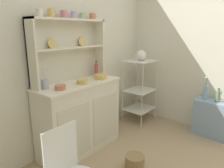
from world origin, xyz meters
name	(u,v)px	position (x,y,z in m)	size (l,w,h in m)	color
wall_back	(66,53)	(0.00, 1.62, 1.25)	(3.84, 0.05, 2.50)	silver
hutch_cabinet	(80,116)	(-0.05, 1.37, 0.47)	(1.12, 0.45, 0.91)	silver
hutch_shelf_unit	(68,46)	(-0.05, 1.53, 1.35)	(1.05, 0.18, 0.76)	beige
bakers_rack	(140,86)	(1.22, 1.26, 0.63)	(0.49, 0.40, 1.05)	silver
side_shelf_blue	(211,118)	(1.44, 0.15, 0.27)	(0.28, 0.48, 0.54)	#849EBC
floor_basket	(135,162)	(0.07, 0.59, 0.08)	(0.22, 0.22, 0.15)	#93754C
cup_cream_0	(40,13)	(-0.43, 1.49, 1.71)	(0.08, 0.07, 0.08)	silver
cup_gold_1	(51,13)	(-0.28, 1.49, 1.72)	(0.08, 0.07, 0.09)	#DBB760
cup_rose_2	(64,14)	(-0.11, 1.49, 1.71)	(0.09, 0.08, 0.08)	#D17A84
cup_lilac_3	(74,15)	(0.03, 1.49, 1.71)	(0.09, 0.07, 0.08)	#B79ECC
cup_sage_4	(83,16)	(0.18, 1.49, 1.71)	(0.09, 0.08, 0.08)	#9EB78E
cup_terracotta_5	(92,16)	(0.35, 1.49, 1.71)	(0.10, 0.08, 0.08)	#C67556
bowl_mixing_large	(60,87)	(-0.37, 1.29, 0.93)	(0.12, 0.12, 0.05)	#C67556
bowl_floral_medium	(82,81)	(-0.05, 1.29, 0.94)	(0.14, 0.14, 0.06)	#DBB760
bowl_cream_small	(101,77)	(0.28, 1.29, 0.94)	(0.16, 0.16, 0.06)	#DBB760
jam_bottle	(96,70)	(0.37, 1.45, 1.00)	(0.05, 0.05, 0.22)	#B74C47
utensil_jar	(45,84)	(-0.46, 1.45, 0.97)	(0.08, 0.08, 0.24)	#B2B7C6
porcelain_teapot	(141,55)	(1.21, 1.26, 1.14)	(0.26, 0.17, 0.19)	white
flower_vase	(206,91)	(1.44, 0.27, 0.66)	(0.07, 0.07, 0.34)	#8EB2D1
oil_bottle	(218,96)	(1.44, 0.10, 0.62)	(0.06, 0.06, 0.20)	#6B8C60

